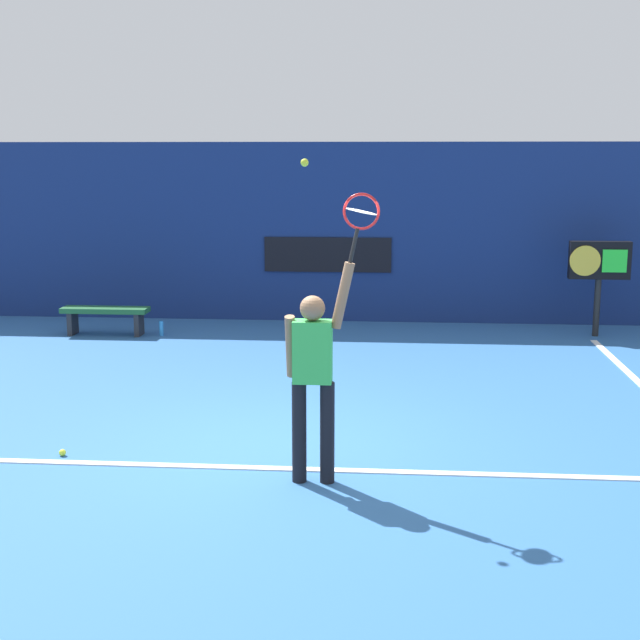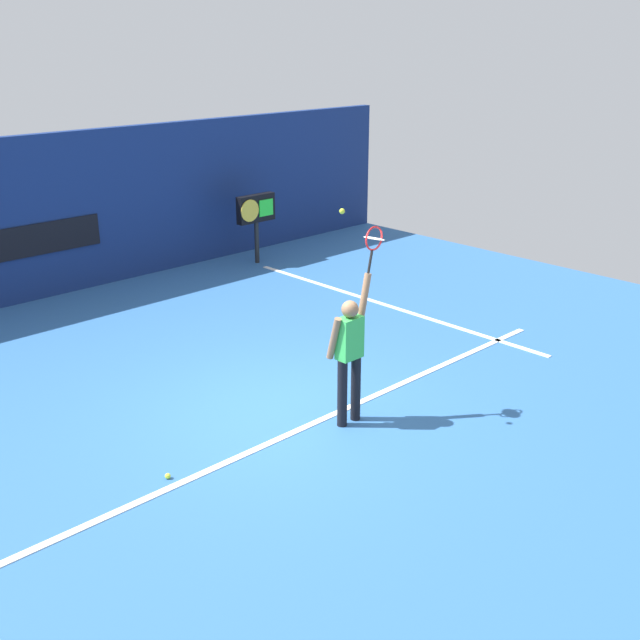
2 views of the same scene
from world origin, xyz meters
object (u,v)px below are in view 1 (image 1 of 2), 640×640
(tennis_racket, at_px, (360,215))
(tennis_ball, at_px, (305,163))
(tennis_player, at_px, (313,372))
(court_bench, at_px, (105,314))
(spare_ball, at_px, (63,453))
(scoreboard_clock, at_px, (599,264))
(water_bottle, at_px, (161,328))

(tennis_racket, distance_m, tennis_ball, 0.65)
(tennis_player, distance_m, tennis_ball, 1.81)
(court_bench, relative_size, spare_ball, 20.59)
(tennis_racket, bearing_deg, scoreboard_clock, 61.97)
(court_bench, bearing_deg, scoreboard_clock, 3.94)
(tennis_racket, xyz_separation_m, tennis_ball, (-0.48, 0.08, 0.44))
(tennis_ball, bearing_deg, court_bench, 122.31)
(court_bench, bearing_deg, spare_ball, -75.91)
(scoreboard_clock, height_order, spare_ball, scoreboard_clock)
(tennis_player, xyz_separation_m, court_bench, (-3.92, 6.15, -0.67))
(scoreboard_clock, xyz_separation_m, water_bottle, (-6.97, -0.54, -1.05))
(tennis_player, xyz_separation_m, spare_ball, (-2.49, 0.47, -0.98))
(tennis_player, relative_size, scoreboard_clock, 1.30)
(tennis_player, bearing_deg, scoreboard_clock, 59.34)
(tennis_racket, xyz_separation_m, spare_ball, (-2.89, 0.48, -2.34))
(tennis_ball, distance_m, spare_ball, 3.70)
(tennis_player, distance_m, spare_ball, 2.72)
(tennis_racket, bearing_deg, water_bottle, 118.96)
(water_bottle, bearing_deg, court_bench, -180.00)
(tennis_racket, distance_m, spare_ball, 3.76)
(tennis_racket, bearing_deg, spare_ball, 170.66)
(tennis_ball, bearing_deg, tennis_racket, -9.89)
(water_bottle, distance_m, spare_ball, 5.70)
(tennis_ball, height_order, scoreboard_clock, tennis_ball)
(tennis_ball, relative_size, spare_ball, 1.00)
(scoreboard_clock, xyz_separation_m, spare_ball, (-6.46, -6.22, -1.13))
(court_bench, xyz_separation_m, spare_ball, (1.43, -5.68, -0.30))
(spare_ball, bearing_deg, tennis_ball, -9.23)
(spare_ball, bearing_deg, water_bottle, 95.16)
(tennis_racket, distance_m, water_bottle, 7.39)
(tennis_ball, distance_m, court_bench, 7.60)
(water_bottle, bearing_deg, tennis_player, -63.97)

